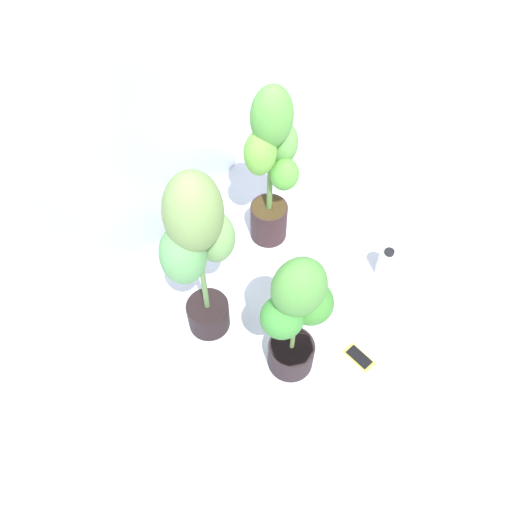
{
  "coord_description": "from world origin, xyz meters",
  "views": [
    {
      "loc": [
        -1.23,
        -0.44,
        2.13
      ],
      "look_at": [
        -0.12,
        0.24,
        0.38
      ],
      "focal_mm": 35.69,
      "sensor_mm": 36.0,
      "label": 1
    }
  ],
  "objects_px": {
    "potted_plant_back_left": "(198,246)",
    "potted_plant_front_left": "(296,313)",
    "nutrient_bottle": "(386,263)",
    "potted_plant_back_right": "(272,164)",
    "cell_phone": "(359,357)"
  },
  "relations": [
    {
      "from": "cell_phone",
      "to": "nutrient_bottle",
      "type": "relative_size",
      "value": 0.87
    },
    {
      "from": "potted_plant_back_left",
      "to": "cell_phone",
      "type": "height_order",
      "value": "potted_plant_back_left"
    },
    {
      "from": "potted_plant_back_left",
      "to": "nutrient_bottle",
      "type": "height_order",
      "value": "potted_plant_back_left"
    },
    {
      "from": "potted_plant_back_right",
      "to": "cell_phone",
      "type": "distance_m",
      "value": 0.97
    },
    {
      "from": "potted_plant_front_left",
      "to": "cell_phone",
      "type": "height_order",
      "value": "potted_plant_front_left"
    },
    {
      "from": "potted_plant_back_right",
      "to": "cell_phone",
      "type": "relative_size",
      "value": 5.85
    },
    {
      "from": "cell_phone",
      "to": "potted_plant_back_left",
      "type": "bearing_deg",
      "value": 123.33
    },
    {
      "from": "potted_plant_back_right",
      "to": "potted_plant_front_left",
      "type": "bearing_deg",
      "value": -142.42
    },
    {
      "from": "potted_plant_front_left",
      "to": "potted_plant_back_right",
      "type": "relative_size",
      "value": 0.8
    },
    {
      "from": "potted_plant_front_left",
      "to": "cell_phone",
      "type": "bearing_deg",
      "value": -55.75
    },
    {
      "from": "potted_plant_back_left",
      "to": "potted_plant_front_left",
      "type": "relative_size",
      "value": 1.3
    },
    {
      "from": "potted_plant_back_right",
      "to": "cell_phone",
      "type": "bearing_deg",
      "value": -120.15
    },
    {
      "from": "potted_plant_back_left",
      "to": "cell_phone",
      "type": "bearing_deg",
      "value": -73.33
    },
    {
      "from": "potted_plant_back_left",
      "to": "nutrient_bottle",
      "type": "distance_m",
      "value": 1.05
    },
    {
      "from": "nutrient_bottle",
      "to": "potted_plant_back_left",
      "type": "bearing_deg",
      "value": 139.89
    }
  ]
}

